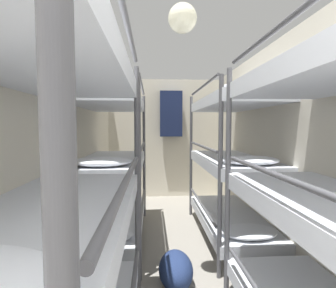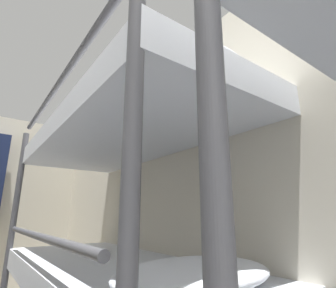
# 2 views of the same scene
# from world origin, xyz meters

# --- Properties ---
(wall_left) EXTENTS (0.06, 5.69, 2.39)m
(wall_left) POSITION_xyz_m (-1.15, 2.78, 1.20)
(wall_left) COLOR beige
(wall_left) RESTS_ON ground_plane
(wall_right) EXTENTS (0.06, 5.69, 2.39)m
(wall_right) POSITION_xyz_m (1.15, 2.78, 1.20)
(wall_right) COLOR beige
(wall_right) RESTS_ON ground_plane
(wall_back) EXTENTS (2.36, 0.06, 2.39)m
(wall_back) POSITION_xyz_m (0.00, 5.60, 1.20)
(wall_back) COLOR beige
(wall_back) RESTS_ON ground_plane
(bunk_stack_left_near) EXTENTS (0.76, 1.84, 1.95)m
(bunk_stack_left_near) POSITION_xyz_m (-0.74, 1.40, 1.00)
(bunk_stack_left_near) COLOR #4C4C51
(bunk_stack_left_near) RESTS_ON ground_plane
(bunk_stack_left_far) EXTENTS (0.76, 1.84, 1.95)m
(bunk_stack_left_far) POSITION_xyz_m (-0.74, 3.44, 1.00)
(bunk_stack_left_far) COLOR #4C4C51
(bunk_stack_left_far) RESTS_ON ground_plane
(bunk_stack_right_far) EXTENTS (0.76, 1.84, 1.95)m
(bunk_stack_right_far) POSITION_xyz_m (0.74, 3.44, 1.00)
(bunk_stack_right_far) COLOR #4C4C51
(bunk_stack_right_far) RESTS_ON ground_plane
(duffel_bag) EXTENTS (0.31, 0.47, 0.31)m
(duffel_bag) POSITION_xyz_m (-0.05, 2.50, 0.15)
(duffel_bag) COLOR navy
(duffel_bag) RESTS_ON ground_plane
(hanging_coat) EXTENTS (0.44, 0.12, 0.90)m
(hanging_coat) POSITION_xyz_m (0.13, 5.45, 1.69)
(hanging_coat) COLOR #192347
(ceiling_light) EXTENTS (0.24, 0.24, 0.24)m
(ceiling_light) POSITION_xyz_m (0.00, 2.45, 2.33)
(ceiling_light) COLOR #F4EFCC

